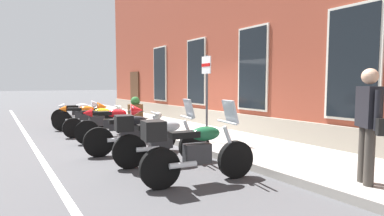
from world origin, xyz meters
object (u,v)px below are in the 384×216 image
Objects in this scene: motorcycle_white_sport at (81,112)px; pedestrian_dark_jacket at (368,120)px; parking_sign at (207,86)px; barrel_planter at (135,109)px; motorcycle_green_touring at (194,150)px; motorcycle_black_naked at (133,133)px; motorcycle_yellow_naked at (99,121)px; motorcycle_orange_sport at (86,115)px; motorcycle_red_sport at (116,122)px; motorcycle_silver_touring at (158,138)px.

motorcycle_white_sport is 1.18× the size of pedestrian_dark_jacket.
parking_sign reaches higher than motorcycle_white_sport.
motorcycle_white_sport is 2.18× the size of barrel_planter.
motorcycle_white_sport is 1.01× the size of motorcycle_green_touring.
motorcycle_white_sport is 0.95× the size of motorcycle_black_naked.
motorcycle_black_naked is at bearing -1.67° from motorcycle_white_sport.
motorcycle_green_touring is (5.45, -0.05, 0.10)m from motorcycle_yellow_naked.
motorcycle_orange_sport is 2.14× the size of barrel_planter.
pedestrian_dark_jacket is (5.85, 1.80, 0.54)m from motorcycle_red_sport.
motorcycle_black_naked is 2.22m from parking_sign.
motorcycle_yellow_naked is 1.38m from motorcycle_red_sport.
motorcycle_black_naked is (5.67, -0.17, -0.06)m from motorcycle_white_sport.
barrel_planter is (-4.23, 2.34, -0.06)m from motorcycle_red_sport.
motorcycle_white_sport is at bearing 178.96° from motorcycle_green_touring.
pedestrian_dark_jacket is at bearing 17.14° from motorcycle_red_sport.
motorcycle_green_touring is at bearing -1.59° from motorcycle_red_sport.
pedestrian_dark_jacket is (8.69, 1.93, 0.58)m from motorcycle_orange_sport.
motorcycle_white_sport is 1.02× the size of motorcycle_orange_sport.
pedestrian_dark_jacket is at bearing 31.31° from motorcycle_silver_touring.
motorcycle_green_touring reaches higher than motorcycle_black_naked.
motorcycle_silver_touring reaches higher than barrel_planter.
barrel_planter reaches higher than motorcycle_red_sport.
motorcycle_silver_touring is at bearing -1.04° from motorcycle_white_sport.
motorcycle_silver_touring is (1.25, 0.04, 0.07)m from motorcycle_black_naked.
motorcycle_black_naked is (1.49, -0.13, -0.10)m from motorcycle_red_sport.
motorcycle_red_sport is 2.14× the size of barrel_planter.
pedestrian_dark_jacket is at bearing -3.05° from barrel_planter.
motorcycle_orange_sport is 0.93× the size of motorcycle_black_naked.
parking_sign is (-0.88, 1.85, 1.04)m from motorcycle_silver_touring.
pedestrian_dark_jacket reaches higher than motorcycle_yellow_naked.
motorcycle_yellow_naked is at bearing -165.47° from pedestrian_dark_jacket.
motorcycle_white_sport is 4.18m from motorcycle_red_sport.
motorcycle_red_sport is 2.75m from parking_sign.
barrel_planter is (-6.08, 0.58, -1.07)m from parking_sign.
motorcycle_yellow_naked is 1.24× the size of pedestrian_dark_jacket.
motorcycle_green_touring is 0.91× the size of parking_sign.
parking_sign is (0.36, 1.89, 1.11)m from motorcycle_black_naked.
motorcycle_white_sport reaches higher than motorcycle_black_naked.
motorcycle_silver_touring is at bearing -1.85° from motorcycle_red_sport.
motorcycle_orange_sport is at bearing -177.59° from motorcycle_yellow_naked.
motorcycle_black_naked is 1.06× the size of motorcycle_green_touring.
barrel_planter is (-0.05, 2.30, -0.02)m from motorcycle_white_sport.
motorcycle_white_sport is 0.92× the size of parking_sign.
motorcycle_silver_touring is (4.11, -0.02, 0.08)m from motorcycle_yellow_naked.
motorcycle_white_sport is 2.82m from motorcycle_yellow_naked.
motorcycle_black_naked is at bearing -178.18° from motorcycle_silver_touring.
motorcycle_green_touring is at bearing -1.04° from motorcycle_white_sport.
motorcycle_black_naked is 4.81m from pedestrian_dark_jacket.
motorcycle_yellow_naked is 1.05× the size of motorcycle_green_touring.
motorcycle_white_sport is 6.92m from motorcycle_silver_touring.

